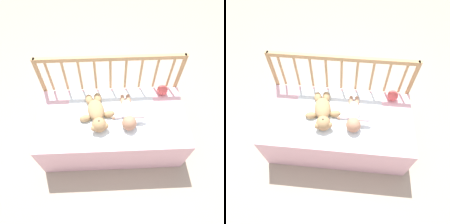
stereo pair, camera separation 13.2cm
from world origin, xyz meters
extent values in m
plane|color=tan|center=(0.00, 0.00, 0.00)|extent=(12.00, 12.00, 0.00)
cube|color=#EDB7C6|center=(0.00, 0.00, 0.22)|extent=(1.31, 0.65, 0.44)
cylinder|color=tan|center=(-0.64, 0.35, 0.41)|extent=(0.04, 0.04, 0.82)
cylinder|color=tan|center=(0.64, 0.35, 0.41)|extent=(0.04, 0.04, 0.82)
cube|color=tan|center=(0.00, 0.35, 0.80)|extent=(1.27, 0.03, 0.04)
cylinder|color=tan|center=(-0.55, 0.35, 0.61)|extent=(0.02, 0.02, 0.34)
cylinder|color=tan|center=(-0.41, 0.35, 0.61)|extent=(0.02, 0.02, 0.34)
cylinder|color=tan|center=(-0.28, 0.35, 0.61)|extent=(0.02, 0.02, 0.34)
cylinder|color=tan|center=(-0.14, 0.35, 0.61)|extent=(0.02, 0.02, 0.34)
cylinder|color=tan|center=(0.00, 0.35, 0.61)|extent=(0.02, 0.02, 0.34)
cylinder|color=tan|center=(0.14, 0.35, 0.61)|extent=(0.02, 0.02, 0.34)
cylinder|color=tan|center=(0.28, 0.35, 0.61)|extent=(0.02, 0.02, 0.34)
cylinder|color=tan|center=(0.41, 0.35, 0.61)|extent=(0.02, 0.02, 0.34)
cylinder|color=tan|center=(0.55, 0.35, 0.61)|extent=(0.02, 0.02, 0.34)
cube|color=white|center=(0.00, 0.04, 0.44)|extent=(0.78, 0.51, 0.01)
ellipsoid|color=tan|center=(-0.14, 0.04, 0.49)|extent=(0.18, 0.24, 0.11)
sphere|color=tan|center=(-0.11, -0.11, 0.50)|extent=(0.12, 0.12, 0.12)
sphere|color=beige|center=(-0.11, -0.11, 0.53)|extent=(0.05, 0.05, 0.05)
sphere|color=black|center=(-0.11, -0.11, 0.56)|extent=(0.02, 0.02, 0.02)
sphere|color=tan|center=(-0.06, -0.13, 0.50)|extent=(0.05, 0.05, 0.05)
sphere|color=tan|center=(-0.15, -0.14, 0.50)|extent=(0.05, 0.05, 0.05)
ellipsoid|color=tan|center=(-0.02, 0.01, 0.47)|extent=(0.11, 0.08, 0.06)
ellipsoid|color=tan|center=(-0.23, -0.03, 0.47)|extent=(0.11, 0.08, 0.06)
ellipsoid|color=tan|center=(-0.12, 0.19, 0.47)|extent=(0.09, 0.12, 0.07)
ellipsoid|color=tan|center=(-0.20, 0.18, 0.47)|extent=(0.09, 0.12, 0.07)
ellipsoid|color=white|center=(0.13, 0.04, 0.48)|extent=(0.11, 0.21, 0.09)
sphere|color=tan|center=(0.14, -0.11, 0.50)|extent=(0.12, 0.12, 0.12)
ellipsoid|color=white|center=(0.22, -0.05, 0.51)|extent=(0.12, 0.04, 0.04)
ellipsoid|color=white|center=(0.05, -0.01, 0.46)|extent=(0.12, 0.04, 0.04)
sphere|color=tan|center=(0.26, -0.01, 0.46)|extent=(0.03, 0.03, 0.03)
sphere|color=tan|center=(0.01, -0.02, 0.46)|extent=(0.03, 0.03, 0.03)
ellipsoid|color=tan|center=(0.16, 0.16, 0.46)|extent=(0.05, 0.12, 0.04)
ellipsoid|color=tan|center=(0.10, 0.16, 0.46)|extent=(0.05, 0.12, 0.04)
sphere|color=tan|center=(0.16, 0.22, 0.46)|extent=(0.04, 0.04, 0.04)
sphere|color=tan|center=(0.10, 0.22, 0.46)|extent=(0.04, 0.04, 0.04)
sphere|color=#DB4C4C|center=(0.48, 0.25, 0.49)|extent=(0.10, 0.10, 0.10)
camera|label=1|loc=(-0.04, -0.95, 1.91)|focal=32.00mm
camera|label=2|loc=(0.09, -0.95, 1.91)|focal=32.00mm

